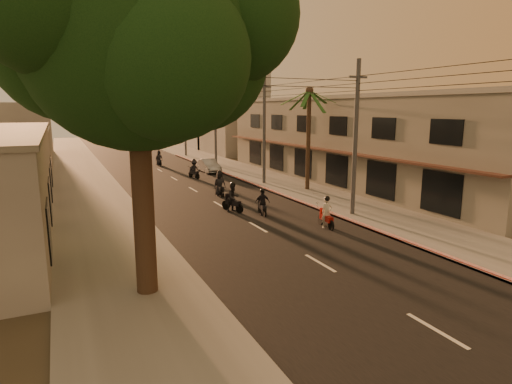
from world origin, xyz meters
TOP-DOWN VIEW (x-y plane):
  - ground at (0.00, 0.00)m, footprint 160.00×160.00m
  - road at (0.00, 20.00)m, footprint 10.00×140.00m
  - sidewalk_right at (7.50, 20.00)m, footprint 5.00×140.00m
  - sidewalk_left at (-7.50, 20.00)m, footprint 5.00×140.00m
  - curb_stripe at (5.10, 15.00)m, footprint 0.20×60.00m
  - shophouse_row at (13.95, 18.00)m, footprint 8.80×34.20m
  - distant_tower at (16.00, 56.00)m, footprint 12.10×12.10m
  - broadleaf_tree at (-6.61, 2.14)m, footprint 9.60×8.70m
  - palm_tree at (8.00, 16.00)m, footprint 5.00×5.00m
  - utility_poles at (6.20, 20.00)m, footprint 1.20×48.26m
  - filler_right at (14.00, 45.00)m, footprint 8.00×14.00m
  - filler_left_near at (-14.00, 34.00)m, footprint 8.00×14.00m
  - filler_left_far at (-14.00, 52.00)m, footprint 8.00×14.00m
  - scooter_red at (3.28, 6.41)m, footprint 0.76×1.77m
  - scooter_mid_a at (0.14, 11.90)m, footprint 1.28×1.84m
  - scooter_mid_b at (1.41, 10.39)m, footprint 1.03×1.64m
  - scooter_far_a at (1.07, 16.85)m, footprint 0.92×1.92m
  - scooter_far_b at (1.72, 25.33)m, footprint 1.39×1.82m
  - parked_car at (4.19, 28.52)m, footprint 1.44×4.04m
  - scooter_far_c at (0.80, 35.77)m, footprint 0.86×1.77m

SIDE VIEW (x-z plane):
  - ground at x=0.00m, z-range 0.00..0.00m
  - road at x=0.00m, z-range 0.00..0.02m
  - sidewalk_right at x=7.50m, z-range 0.00..0.12m
  - sidewalk_left at x=-7.50m, z-range 0.00..0.12m
  - curb_stripe at x=5.10m, z-range 0.00..0.20m
  - parked_car at x=4.19m, z-range 0.00..1.33m
  - scooter_mid_b at x=1.41m, z-range -0.08..1.55m
  - scooter_red at x=3.28m, z-range -0.10..1.64m
  - scooter_far_c at x=0.80m, z-range -0.09..1.65m
  - scooter_far_b at x=1.72m, z-range -0.07..1.74m
  - scooter_far_a at x=1.07m, z-range -0.10..1.79m
  - scooter_mid_a at x=0.14m, z-range -0.08..1.80m
  - filler_left_near at x=-14.00m, z-range 0.00..4.40m
  - filler_right at x=14.00m, z-range 0.00..6.00m
  - filler_left_far at x=-14.00m, z-range 0.00..7.00m
  - shophouse_row at x=13.95m, z-range 0.00..7.30m
  - utility_poles at x=6.20m, z-range 2.04..11.04m
  - palm_tree at x=8.00m, z-range 3.05..11.25m
  - broadleaf_tree at x=-6.61m, z-range 2.43..14.53m
  - distant_tower at x=16.00m, z-range 0.00..28.00m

